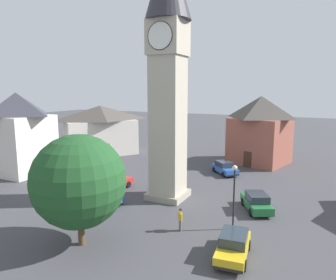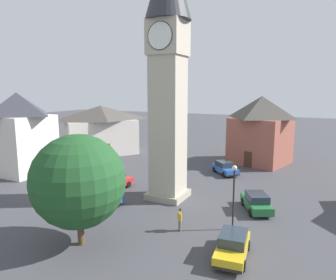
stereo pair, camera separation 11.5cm
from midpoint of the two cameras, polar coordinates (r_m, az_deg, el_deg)
name	(u,v)px [view 2 (the right image)]	position (r m, az deg, el deg)	size (l,w,h in m)	color
ground_plane	(168,197)	(29.80, 0.11, -10.59)	(200.00, 200.00, 0.00)	#424247
clock_tower	(168,50)	(28.24, 0.12, 16.34)	(4.10, 4.10, 23.19)	#A59C89
car_blue_kerb	(114,182)	(32.34, -9.82, -7.70)	(2.19, 4.30, 1.53)	red
car_silver_kerb	(256,202)	(27.58, 16.18, -10.95)	(3.39, 4.44, 1.53)	#236B38
car_red_corner	(100,201)	(27.40, -12.32, -10.93)	(2.54, 4.39, 1.53)	#2D5BB7
car_white_side	(233,245)	(20.18, 12.06, -18.57)	(2.14, 4.29, 1.53)	gold
car_black_far	(225,168)	(38.20, 10.57, -5.09)	(4.08, 4.14, 1.53)	#2D5BB7
pedestrian	(180,218)	(22.91, 2.35, -14.17)	(0.42, 0.43, 1.69)	#706656
tree	(78,181)	(20.70, -16.12, -7.35)	(6.10, 6.10, 7.39)	brown
building_shop_left	(261,129)	(44.30, 16.85, 1.90)	(8.88, 8.69, 9.31)	#995142
building_terrace_right	(19,132)	(41.69, -25.81, 1.29)	(7.28, 6.46, 9.83)	silver
building_hall_far	(101,130)	(49.36, -12.20, 1.86)	(10.91, 12.23, 7.73)	beige
lamp_post	(234,187)	(22.82, 12.26, -8.47)	(0.36, 0.36, 4.83)	black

